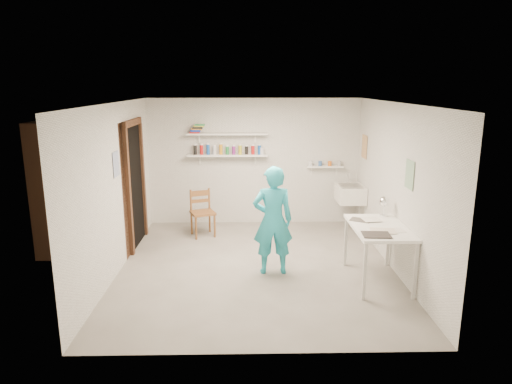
{
  "coord_description": "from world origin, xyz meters",
  "views": [
    {
      "loc": [
        -0.14,
        -6.35,
        2.66
      ],
      "look_at": [
        0.0,
        0.4,
        1.05
      ],
      "focal_mm": 32.0,
      "sensor_mm": 36.0,
      "label": 1
    }
  ],
  "objects_px": {
    "work_table": "(378,254)",
    "wall_clock": "(273,199)",
    "man": "(273,220)",
    "desk_lamp": "(385,201)",
    "wooden_chair": "(203,213)",
    "belfast_sink": "(350,194)"
  },
  "relations": [
    {
      "from": "belfast_sink",
      "to": "man",
      "type": "xyz_separation_m",
      "value": [
        -1.53,
        -1.9,
        0.08
      ]
    },
    {
      "from": "work_table",
      "to": "wall_clock",
      "type": "bearing_deg",
      "value": 158.55
    },
    {
      "from": "man",
      "to": "desk_lamp",
      "type": "relative_size",
      "value": 10.51
    },
    {
      "from": "wall_clock",
      "to": "wooden_chair",
      "type": "distance_m",
      "value": 1.95
    },
    {
      "from": "man",
      "to": "wooden_chair",
      "type": "bearing_deg",
      "value": -58.62
    },
    {
      "from": "desk_lamp",
      "to": "wall_clock",
      "type": "bearing_deg",
      "value": 177.28
    },
    {
      "from": "man",
      "to": "work_table",
      "type": "xyz_separation_m",
      "value": [
        1.42,
        -0.33,
        -0.38
      ]
    },
    {
      "from": "belfast_sink",
      "to": "man",
      "type": "bearing_deg",
      "value": -128.7
    },
    {
      "from": "desk_lamp",
      "to": "man",
      "type": "bearing_deg",
      "value": -174.9
    },
    {
      "from": "wooden_chair",
      "to": "desk_lamp",
      "type": "xyz_separation_m",
      "value": [
        2.76,
        -1.51,
        0.59
      ]
    },
    {
      "from": "belfast_sink",
      "to": "man",
      "type": "height_order",
      "value": "man"
    },
    {
      "from": "wooden_chair",
      "to": "work_table",
      "type": "distance_m",
      "value": 3.24
    },
    {
      "from": "work_table",
      "to": "desk_lamp",
      "type": "xyz_separation_m",
      "value": [
        0.2,
        0.48,
        0.62
      ]
    },
    {
      "from": "belfast_sink",
      "to": "desk_lamp",
      "type": "bearing_deg",
      "value": -87.2
    },
    {
      "from": "man",
      "to": "wooden_chair",
      "type": "relative_size",
      "value": 1.83
    },
    {
      "from": "man",
      "to": "wooden_chair",
      "type": "distance_m",
      "value": 2.05
    },
    {
      "from": "belfast_sink",
      "to": "wall_clock",
      "type": "relative_size",
      "value": 2.14
    },
    {
      "from": "wall_clock",
      "to": "wooden_chair",
      "type": "height_order",
      "value": "wall_clock"
    },
    {
      "from": "man",
      "to": "wall_clock",
      "type": "xyz_separation_m",
      "value": [
        0.01,
        0.22,
        0.26
      ]
    },
    {
      "from": "man",
      "to": "desk_lamp",
      "type": "xyz_separation_m",
      "value": [
        1.61,
        0.14,
        0.23
      ]
    },
    {
      "from": "man",
      "to": "work_table",
      "type": "bearing_deg",
      "value": 163.44
    },
    {
      "from": "man",
      "to": "wall_clock",
      "type": "height_order",
      "value": "man"
    }
  ]
}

